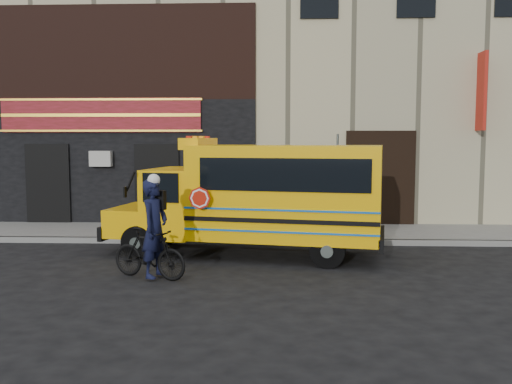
{
  "coord_description": "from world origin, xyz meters",
  "views": [
    {
      "loc": [
        0.81,
        -12.91,
        2.94
      ],
      "look_at": [
        0.17,
        1.85,
        1.52
      ],
      "focal_mm": 40.0,
      "sensor_mm": 36.0,
      "label": 1
    }
  ],
  "objects_px": {
    "bicycle": "(149,253)",
    "sign_pole": "(337,182)",
    "school_bus": "(260,195)",
    "cyclist": "(155,231)"
  },
  "relations": [
    {
      "from": "bicycle",
      "to": "school_bus",
      "type": "bearing_deg",
      "value": -20.09
    },
    {
      "from": "school_bus",
      "to": "cyclist",
      "type": "relative_size",
      "value": 3.53
    },
    {
      "from": "school_bus",
      "to": "bicycle",
      "type": "bearing_deg",
      "value": -133.05
    },
    {
      "from": "sign_pole",
      "to": "bicycle",
      "type": "distance_m",
      "value": 6.29
    },
    {
      "from": "school_bus",
      "to": "sign_pole",
      "type": "height_order",
      "value": "sign_pole"
    },
    {
      "from": "bicycle",
      "to": "sign_pole",
      "type": "bearing_deg",
      "value": -21.21
    },
    {
      "from": "school_bus",
      "to": "bicycle",
      "type": "relative_size",
      "value": 4.06
    },
    {
      "from": "bicycle",
      "to": "cyclist",
      "type": "distance_m",
      "value": 0.5
    },
    {
      "from": "cyclist",
      "to": "school_bus",
      "type": "bearing_deg",
      "value": -23.19
    },
    {
      "from": "sign_pole",
      "to": "bicycle",
      "type": "bearing_deg",
      "value": -134.17
    }
  ]
}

